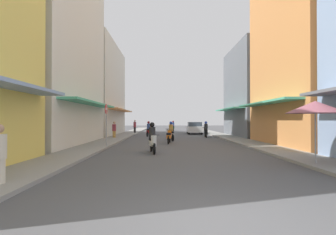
{
  "coord_description": "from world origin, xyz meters",
  "views": [
    {
      "loc": [
        -0.85,
        -4.18,
        1.69
      ],
      "look_at": [
        -0.51,
        19.9,
        1.93
      ],
      "focal_mm": 27.77,
      "sensor_mm": 36.0,
      "label": 1
    }
  ],
  "objects_px": {
    "motorbike_white": "(153,139)",
    "motorbike_orange": "(169,136)",
    "motorbike_green": "(173,126)",
    "motorbike_black": "(206,130)",
    "pedestrian_midway": "(135,127)",
    "motorbike_maroon": "(152,128)",
    "motorbike_silver": "(170,132)",
    "vendor_umbrella": "(315,107)",
    "motorbike_red": "(149,130)",
    "pedestrian_far": "(114,130)",
    "street_sign_no_entry": "(106,120)",
    "parked_car": "(194,128)"
  },
  "relations": [
    {
      "from": "pedestrian_far",
      "to": "street_sign_no_entry",
      "type": "xyz_separation_m",
      "value": [
        1.02,
        -7.75,
        0.94
      ]
    },
    {
      "from": "motorbike_white",
      "to": "motorbike_silver",
      "type": "distance_m",
      "value": 7.97
    },
    {
      "from": "motorbike_orange",
      "to": "vendor_umbrella",
      "type": "xyz_separation_m",
      "value": [
        5.2,
        -9.35,
        1.66
      ]
    },
    {
      "from": "motorbike_red",
      "to": "vendor_umbrella",
      "type": "height_order",
      "value": "vendor_umbrella"
    },
    {
      "from": "motorbike_black",
      "to": "pedestrian_midway",
      "type": "bearing_deg",
      "value": 136.41
    },
    {
      "from": "parked_car",
      "to": "street_sign_no_entry",
      "type": "distance_m",
      "value": 17.42
    },
    {
      "from": "motorbike_green",
      "to": "motorbike_black",
      "type": "distance_m",
      "value": 14.63
    },
    {
      "from": "vendor_umbrella",
      "to": "pedestrian_far",
      "type": "bearing_deg",
      "value": 125.8
    },
    {
      "from": "motorbike_green",
      "to": "vendor_umbrella",
      "type": "height_order",
      "value": "vendor_umbrella"
    },
    {
      "from": "motorbike_green",
      "to": "vendor_umbrella",
      "type": "xyz_separation_m",
      "value": [
        4.22,
        -30.21,
        1.46
      ]
    },
    {
      "from": "motorbike_orange",
      "to": "motorbike_maroon",
      "type": "distance_m",
      "value": 18.83
    },
    {
      "from": "motorbike_maroon",
      "to": "vendor_umbrella",
      "type": "relative_size",
      "value": 0.73
    },
    {
      "from": "motorbike_green",
      "to": "motorbike_orange",
      "type": "xyz_separation_m",
      "value": [
        -0.98,
        -20.86,
        -0.2
      ]
    },
    {
      "from": "pedestrian_far",
      "to": "street_sign_no_entry",
      "type": "relative_size",
      "value": 0.59
    },
    {
      "from": "motorbike_green",
      "to": "street_sign_no_entry",
      "type": "xyz_separation_m",
      "value": [
        -4.82,
        -24.0,
        1.01
      ]
    },
    {
      "from": "motorbike_white",
      "to": "pedestrian_far",
      "type": "distance_m",
      "value": 10.79
    },
    {
      "from": "vendor_umbrella",
      "to": "motorbike_black",
      "type": "bearing_deg",
      "value": 95.42
    },
    {
      "from": "street_sign_no_entry",
      "to": "motorbike_white",
      "type": "bearing_deg",
      "value": -38.63
    },
    {
      "from": "motorbike_red",
      "to": "vendor_umbrella",
      "type": "xyz_separation_m",
      "value": [
        7.13,
        -17.32,
        1.46
      ]
    },
    {
      "from": "motorbike_orange",
      "to": "pedestrian_far",
      "type": "distance_m",
      "value": 6.71
    },
    {
      "from": "motorbike_red",
      "to": "motorbike_maroon",
      "type": "height_order",
      "value": "motorbike_red"
    },
    {
      "from": "motorbike_black",
      "to": "parked_car",
      "type": "distance_m",
      "value": 6.24
    },
    {
      "from": "motorbike_maroon",
      "to": "street_sign_no_entry",
      "type": "height_order",
      "value": "street_sign_no_entry"
    },
    {
      "from": "motorbike_red",
      "to": "pedestrian_far",
      "type": "height_order",
      "value": "motorbike_red"
    },
    {
      "from": "motorbike_white",
      "to": "motorbike_orange",
      "type": "bearing_deg",
      "value": 80.09
    },
    {
      "from": "parked_car",
      "to": "vendor_umbrella",
      "type": "distance_m",
      "value": 22.19
    },
    {
      "from": "pedestrian_far",
      "to": "parked_car",
      "type": "bearing_deg",
      "value": 44.75
    },
    {
      "from": "street_sign_no_entry",
      "to": "motorbike_black",
      "type": "bearing_deg",
      "value": 51.92
    },
    {
      "from": "motorbike_maroon",
      "to": "motorbike_black",
      "type": "bearing_deg",
      "value": -64.33
    },
    {
      "from": "motorbike_white",
      "to": "street_sign_no_entry",
      "type": "height_order",
      "value": "street_sign_no_entry"
    },
    {
      "from": "pedestrian_midway",
      "to": "street_sign_no_entry",
      "type": "height_order",
      "value": "street_sign_no_entry"
    },
    {
      "from": "motorbike_red",
      "to": "motorbike_orange",
      "type": "distance_m",
      "value": 8.2
    },
    {
      "from": "motorbike_maroon",
      "to": "street_sign_no_entry",
      "type": "relative_size",
      "value": 0.66
    },
    {
      "from": "motorbike_silver",
      "to": "pedestrian_midway",
      "type": "bearing_deg",
      "value": 110.22
    },
    {
      "from": "vendor_umbrella",
      "to": "motorbike_white",
      "type": "bearing_deg",
      "value": 147.63
    },
    {
      "from": "motorbike_black",
      "to": "motorbike_orange",
      "type": "bearing_deg",
      "value": -119.72
    },
    {
      "from": "motorbike_white",
      "to": "motorbike_green",
      "type": "bearing_deg",
      "value": 85.8
    },
    {
      "from": "motorbike_green",
      "to": "motorbike_red",
      "type": "height_order",
      "value": "same"
    },
    {
      "from": "motorbike_green",
      "to": "pedestrian_midway",
      "type": "bearing_deg",
      "value": -125.8
    },
    {
      "from": "motorbike_red",
      "to": "street_sign_no_entry",
      "type": "height_order",
      "value": "street_sign_no_entry"
    },
    {
      "from": "motorbike_red",
      "to": "motorbike_maroon",
      "type": "bearing_deg",
      "value": 91.34
    },
    {
      "from": "motorbike_green",
      "to": "pedestrian_far",
      "type": "xyz_separation_m",
      "value": [
        -5.84,
        -16.25,
        0.07
      ]
    },
    {
      "from": "pedestrian_far",
      "to": "motorbike_orange",
      "type": "bearing_deg",
      "value": -43.46
    },
    {
      "from": "motorbike_silver",
      "to": "pedestrian_midway",
      "type": "xyz_separation_m",
      "value": [
        -4.21,
        11.42,
        0.15
      ]
    },
    {
      "from": "motorbike_green",
      "to": "motorbike_white",
      "type": "distance_m",
      "value": 26.38
    },
    {
      "from": "motorbike_orange",
      "to": "pedestrian_midway",
      "type": "relative_size",
      "value": 1.07
    },
    {
      "from": "motorbike_orange",
      "to": "motorbike_maroon",
      "type": "height_order",
      "value": "same"
    },
    {
      "from": "parked_car",
      "to": "pedestrian_midway",
      "type": "bearing_deg",
      "value": 171.09
    },
    {
      "from": "motorbike_silver",
      "to": "motorbike_maroon",
      "type": "height_order",
      "value": "motorbike_silver"
    },
    {
      "from": "motorbike_red",
      "to": "motorbike_maroon",
      "type": "xyz_separation_m",
      "value": [
        -0.25,
        10.74,
        -0.2
      ]
    }
  ]
}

